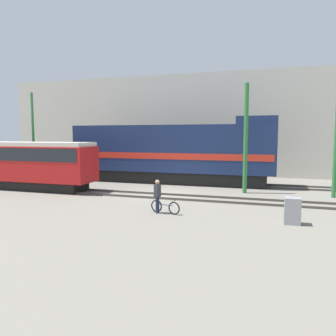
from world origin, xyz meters
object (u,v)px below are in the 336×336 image
Objects in this scene: person at (157,193)px; utility_pole_left at (33,138)px; freight_locomotive at (172,153)px; bicycle at (165,207)px; streetcar at (20,162)px; utility_pole_center at (246,139)px; signal_box at (292,211)px.

utility_pole_left reaches higher than person.
freight_locomotive is 11.12m from bicycle.
freight_locomotive is 9.78× the size of person.
freight_locomotive is 10.96m from person.
utility_pole_left is (-11.31, -3.18, 1.23)m from freight_locomotive.
utility_pole_left is at bearing -164.28° from freight_locomotive.
bicycle is 0.97× the size of person.
streetcar is 1.56× the size of utility_pole_left.
streetcar is at bearing -66.23° from utility_pole_left.
person is 0.23× the size of utility_pole_center.
freight_locomotive is 14.06m from signal_box.
streetcar reaches higher than person.
person is (2.39, -10.60, -1.48)m from freight_locomotive.
streetcar reaches higher than signal_box.
freight_locomotive is at bearing 104.83° from bicycle.
person is (-0.40, -0.06, 0.72)m from bicycle.
utility_pole_left is (-14.10, 7.36, 3.44)m from bicycle.
person reaches higher than bicycle.
utility_pole_left reaches higher than utility_pole_center.
streetcar is 7.03× the size of bicycle.
utility_pole_center reaches higher than streetcar.
person is (12.30, -4.23, -0.95)m from streetcar.
streetcar is at bearing -168.82° from utility_pole_center.
utility_pole_left is (-1.40, 3.18, 1.77)m from streetcar.
freight_locomotive is 7.08m from utility_pole_center.
bicycle is 8.80m from utility_pole_center.
utility_pole_left is 1.00× the size of utility_pole_center.
utility_pole_left reaches higher than freight_locomotive.
utility_pole_center is at bearing 11.18° from streetcar.
utility_pole_center is at bearing -0.00° from utility_pole_left.
utility_pole_center is (3.81, 7.41, 2.70)m from person.
freight_locomotive is at bearing 102.73° from person.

